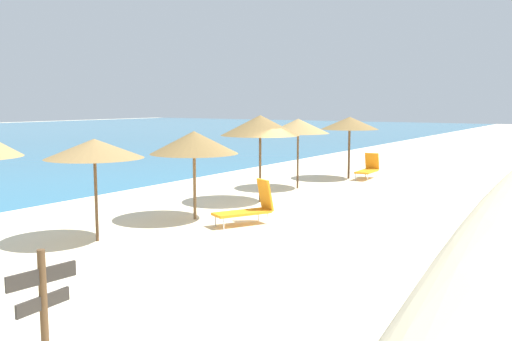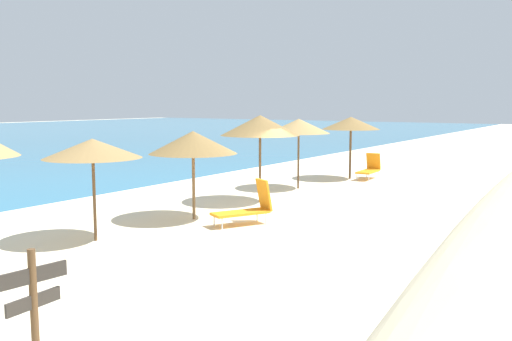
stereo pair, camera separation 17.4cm
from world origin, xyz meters
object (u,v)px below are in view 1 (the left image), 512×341
Objects in this scene: lounge_chair_1 at (368,168)px; lounge_chair_0 at (249,207)px; beach_umbrella_2 at (194,143)px; wooden_signpost at (44,308)px; beach_umbrella_1 at (94,149)px; beach_umbrella_3 at (260,125)px; beach_umbrella_4 at (298,126)px; beach_umbrella_5 at (350,123)px.

lounge_chair_0 is at bearing 90.54° from lounge_chair_1.
lounge_chair_1 is at bearing -5.17° from beach_umbrella_2.
lounge_chair_0 is at bearing 25.32° from wooden_signpost.
beach_umbrella_1 is 1.46× the size of wooden_signpost.
beach_umbrella_3 is (6.61, -0.46, 0.34)m from beach_umbrella_1.
lounge_chair_0 is at bearing -162.82° from beach_umbrella_4.
beach_umbrella_5 is at bearing -1.50° from beach_umbrella_3.
beach_umbrella_2 is 0.93× the size of beach_umbrella_4.
beach_umbrella_4 is (6.68, 0.30, 0.22)m from beach_umbrella_2.
beach_umbrella_1 is 1.43× the size of lounge_chair_0.
beach_umbrella_1 is 6.64m from beach_umbrella_3.
beach_umbrella_1 is 0.91× the size of beach_umbrella_4.
beach_umbrella_5 is 1.64× the size of lounge_chair_1.
beach_umbrella_4 is (9.93, -0.09, 0.19)m from beach_umbrella_1.
beach_umbrella_4 is (3.32, 0.38, -0.15)m from beach_umbrella_3.
lounge_chair_1 is (14.09, -1.36, -1.79)m from beach_umbrella_1.
lounge_chair_1 is at bearing -58.61° from lounge_chair_0.
beach_umbrella_4 is 4.77m from lounge_chair_1.
beach_umbrella_3 reaches higher than beach_umbrella_5.
beach_umbrella_5 is (6.99, -0.18, -0.14)m from beach_umbrella_3.
beach_umbrella_1 is 3.27m from beach_umbrella_2.
lounge_chair_0 is at bearing -80.31° from beach_umbrella_2.
beach_umbrella_2 is at bearing -177.47° from beach_umbrella_4.
beach_umbrella_2 is at bearing 81.57° from lounge_chair_1.
beach_umbrella_3 is at bearing 27.69° from wooden_signpost.
beach_umbrella_1 is 9.94m from beach_umbrella_4.
beach_umbrella_3 is 1.69× the size of lounge_chair_0.
lounge_chair_1 is 19.58m from wooden_signpost.
beach_umbrella_3 is 12.70m from wooden_signpost.
beach_umbrella_1 is 14.27m from lounge_chair_1.
beach_umbrella_2 is (3.25, -0.38, -0.03)m from beach_umbrella_1.
wooden_signpost is (-18.74, -4.38, -1.43)m from beach_umbrella_5.
beach_umbrella_4 is at bearing 171.31° from beach_umbrella_5.
beach_umbrella_2 is at bearing 178.62° from beach_umbrella_3.
beach_umbrella_2 is at bearing 178.54° from beach_umbrella_5.
wooden_signpost is at bearing -151.01° from beach_umbrella_2.
beach_umbrella_3 is 1.08× the size of beach_umbrella_4.
wooden_signpost is at bearing -161.84° from beach_umbrella_4.
beach_umbrella_3 is 1.07× the size of beach_umbrella_5.
wooden_signpost is (-19.22, -3.67, 0.56)m from lounge_chair_1.
beach_umbrella_1 is at bearing 173.32° from beach_umbrella_2.
lounge_chair_1 is at bearing -55.84° from beach_umbrella_5.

